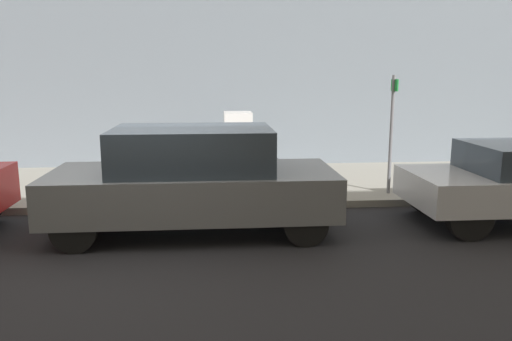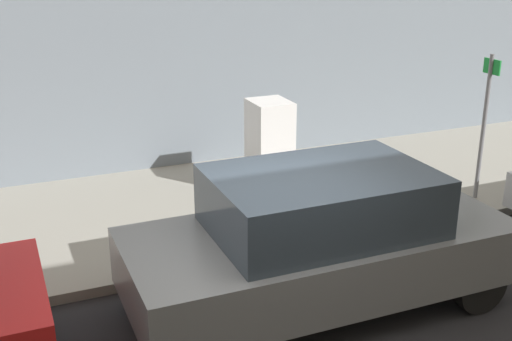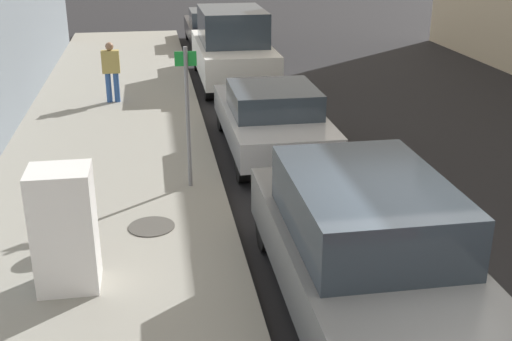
{
  "view_description": "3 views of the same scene",
  "coord_description": "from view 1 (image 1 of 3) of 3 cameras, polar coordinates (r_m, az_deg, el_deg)",
  "views": [
    {
      "loc": [
        7.49,
        1.11,
        2.6
      ],
      "look_at": [
        -0.37,
        1.78,
        1.06
      ],
      "focal_mm": 35.0,
      "sensor_mm": 36.0,
      "label": 1
    },
    {
      "loc": [
        5.48,
        -2.62,
        4.22
      ],
      "look_at": [
        -2.48,
        0.73,
        1.15
      ],
      "focal_mm": 45.0,
      "sensor_mm": 36.0,
      "label": 2
    },
    {
      "loc": [
        -2.94,
        -5.7,
        4.46
      ],
      "look_at": [
        -1.72,
        1.77,
        1.52
      ],
      "focal_mm": 45.0,
      "sensor_mm": 36.0,
      "label": 3
    }
  ],
  "objects": [
    {
      "name": "sidewalk_slab",
      "position": [
        11.73,
        -10.16,
        -1.61
      ],
      "size": [
        4.18,
        44.0,
        0.14
      ],
      "primitive_type": "cube",
      "color": "gray",
      "rests_on": "ground"
    },
    {
      "name": "trash_bag",
      "position": [
        12.16,
        2.09,
        0.43
      ],
      "size": [
        0.45,
        0.45,
        0.45
      ],
      "primitive_type": "sphere",
      "color": "black",
      "rests_on": "sidewalk_slab"
    },
    {
      "name": "street_sign_post",
      "position": [
        10.58,
        15.24,
        4.71
      ],
      "size": [
        0.36,
        0.07,
        2.43
      ],
      "color": "slate",
      "rests_on": "sidewalk_slab"
    },
    {
      "name": "ground_plane",
      "position": [
        8.01,
        -12.67,
        -8.2
      ],
      "size": [
        80.0,
        80.0,
        0.0
      ],
      "primitive_type": "plane",
      "color": "black"
    },
    {
      "name": "discarded_refrigerator",
      "position": [
        11.74,
        -2.07,
        2.84
      ],
      "size": [
        0.75,
        0.65,
        1.58
      ],
      "color": "white",
      "rests_on": "sidewalk_slab"
    },
    {
      "name": "building_facade_near",
      "position": [
        14.71,
        -9.49,
        15.04
      ],
      "size": [
        2.28,
        39.6,
        7.34
      ],
      "primitive_type": "cube",
      "color": "slate",
      "rests_on": "ground"
    },
    {
      "name": "manhole_cover",
      "position": [
        11.06,
        6.07,
        -1.85
      ],
      "size": [
        0.7,
        0.7,
        0.02
      ],
      "primitive_type": "cylinder",
      "color": "#47443F",
      "rests_on": "sidewalk_slab"
    },
    {
      "name": "parked_suv_gray",
      "position": [
        8.27,
        -7.17,
        -0.96
      ],
      "size": [
        1.97,
        4.63,
        1.74
      ],
      "color": "slate",
      "rests_on": "ground"
    }
  ]
}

